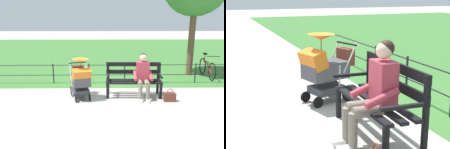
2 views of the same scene
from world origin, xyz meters
The scene contains 5 objects.
ground_plane centered at (0.00, 0.00, 0.00)m, with size 60.00×60.00×0.00m, color #ADA89E.
park_bench centered at (-0.79, -0.12, 0.53)m, with size 1.61×0.63×0.96m.
person_on_bench centered at (-1.03, 0.11, 0.68)m, with size 0.54×0.74×1.28m.
stroller centered at (0.73, 0.13, 0.59)m, with size 0.72×0.98×1.15m.
park_fence centered at (-0.50, -1.36, 0.42)m, with size 8.65×0.04×0.70m.
Camera 2 is at (-4.50, 1.88, 1.83)m, focal length 54.95 mm.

